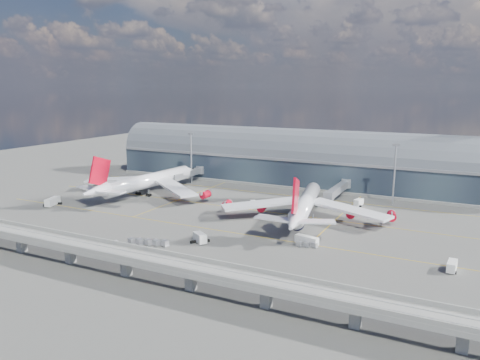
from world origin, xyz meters
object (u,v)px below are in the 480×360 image
at_px(service_truck_3, 452,266).
at_px(airliner_left, 145,181).
at_px(service_truck_0, 52,202).
at_px(service_truck_5, 254,204).
at_px(cargo_train_1, 148,242).
at_px(airliner_right, 305,205).
at_px(service_truck_4, 359,202).
at_px(service_truck_2, 307,240).
at_px(floodlight_mast_right, 394,172).
at_px(service_truck_1, 200,238).
at_px(floodlight_mast_left, 191,156).
at_px(cargo_train_2, 307,245).
at_px(cargo_train_0, 112,243).

bearing_deg(service_truck_3, airliner_left, 168.16).
relative_size(service_truck_0, service_truck_5, 1.57).
distance_m(service_truck_0, cargo_train_1, 69.83).
bearing_deg(airliner_right, service_truck_4, 54.45).
bearing_deg(airliner_right, service_truck_2, -81.28).
bearing_deg(cargo_train_1, service_truck_4, -15.19).
distance_m(service_truck_2, cargo_train_1, 49.72).
bearing_deg(service_truck_0, airliner_right, -1.54).
bearing_deg(floodlight_mast_right, service_truck_1, -120.44).
bearing_deg(service_truck_0, service_truck_2, -16.16).
height_order(floodlight_mast_left, airliner_right, floodlight_mast_left).
height_order(airliner_left, service_truck_4, airliner_left).
height_order(service_truck_5, cargo_train_2, service_truck_5).
distance_m(floodlight_mast_left, service_truck_1, 96.24).
bearing_deg(service_truck_2, service_truck_3, -80.86).
relative_size(airliner_left, service_truck_4, 13.34).
bearing_deg(floodlight_mast_right, airliner_right, -122.88).
bearing_deg(service_truck_1, cargo_train_1, 158.48).
bearing_deg(airliner_right, service_truck_1, -129.50).
bearing_deg(service_truck_2, cargo_train_1, 130.54).
distance_m(floodlight_mast_left, cargo_train_0, 99.40).
bearing_deg(service_truck_1, cargo_train_2, -36.08).
height_order(service_truck_0, service_truck_1, service_truck_0).
relative_size(floodlight_mast_left, service_truck_5, 4.81).
distance_m(service_truck_3, cargo_train_0, 98.92).
bearing_deg(service_truck_0, cargo_train_2, -17.24).
xyz_separation_m(cargo_train_1, cargo_train_2, (44.86, 20.75, -0.15)).
xyz_separation_m(service_truck_2, service_truck_3, (41.80, -2.96, -0.02)).
bearing_deg(airliner_right, airliner_left, 163.72).
distance_m(airliner_right, cargo_train_1, 60.15).
distance_m(cargo_train_1, cargo_train_2, 49.43).
bearing_deg(airliner_right, cargo_train_0, -140.55).
height_order(airliner_left, service_truck_2, airliner_left).
relative_size(airliner_right, cargo_train_2, 9.76).
height_order(cargo_train_1, cargo_train_2, cargo_train_1).
xyz_separation_m(service_truck_5, cargo_train_0, (-19.34, -62.75, -0.50)).
relative_size(service_truck_1, service_truck_2, 0.75).
distance_m(floodlight_mast_right, cargo_train_2, 70.32).
bearing_deg(service_truck_5, cargo_train_0, -143.92).
relative_size(service_truck_2, service_truck_4, 1.49).
distance_m(floodlight_mast_right, service_truck_5, 60.16).
bearing_deg(airliner_left, cargo_train_2, -16.37).
bearing_deg(cargo_train_2, service_truck_4, 10.27).
xyz_separation_m(airliner_right, cargo_train_0, (-44.10, -54.53, -4.81)).
relative_size(floodlight_mast_left, airliner_right, 0.38).
relative_size(airliner_left, service_truck_0, 8.51).
distance_m(airliner_right, service_truck_3, 59.37).
bearing_deg(service_truck_1, cargo_train_0, 156.34).
bearing_deg(airliner_left, service_truck_5, 6.85).
xyz_separation_m(airliner_right, service_truck_5, (-24.76, 8.21, -4.30)).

